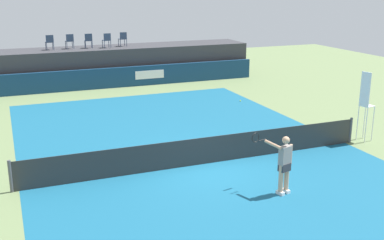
{
  "coord_description": "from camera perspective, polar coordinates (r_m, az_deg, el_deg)",
  "views": [
    {
      "loc": [
        -6.05,
        -14.08,
        5.96
      ],
      "look_at": [
        0.37,
        2.0,
        1.0
      ],
      "focal_mm": 44.51,
      "sensor_mm": 36.0,
      "label": 1
    }
  ],
  "objects": [
    {
      "name": "ground_plane",
      "position": [
        19.07,
        -2.15,
        -2.23
      ],
      "size": [
        48.0,
        48.0,
        0.0
      ],
      "primitive_type": "plane",
      "color": "#6B7F51"
    },
    {
      "name": "court_inner",
      "position": [
        16.44,
        1.39,
        -5.27
      ],
      "size": [
        12.0,
        22.0,
        0.0
      ],
      "primitive_type": "cube",
      "color": "#16597A",
      "rests_on": "ground"
    },
    {
      "name": "sponsor_wall",
      "position": [
        28.74,
        -9.24,
        5.03
      ],
      "size": [
        18.0,
        0.22,
        1.2
      ],
      "color": "navy",
      "rests_on": "ground"
    },
    {
      "name": "spectator_platform",
      "position": [
        30.38,
        -10.06,
        6.54
      ],
      "size": [
        18.0,
        2.8,
        2.2
      ],
      "primitive_type": "cube",
      "color": "#38383D",
      "rests_on": "ground"
    },
    {
      "name": "spectator_chair_far_left",
      "position": [
        29.6,
        -16.7,
        8.99
      ],
      "size": [
        0.46,
        0.46,
        0.89
      ],
      "color": "#2D3D56",
      "rests_on": "spectator_platform"
    },
    {
      "name": "spectator_chair_left",
      "position": [
        29.8,
        -14.46,
        9.2
      ],
      "size": [
        0.47,
        0.47,
        0.89
      ],
      "color": "#2D3D56",
      "rests_on": "spectator_platform"
    },
    {
      "name": "spectator_chair_center",
      "position": [
        29.85,
        -12.3,
        9.34
      ],
      "size": [
        0.47,
        0.47,
        0.89
      ],
      "color": "#2D3D56",
      "rests_on": "spectator_platform"
    },
    {
      "name": "spectator_chair_right",
      "position": [
        29.81,
        -10.18,
        9.45
      ],
      "size": [
        0.48,
        0.48,
        0.89
      ],
      "color": "#2D3D56",
      "rests_on": "spectator_platform"
    },
    {
      "name": "spectator_chair_far_right",
      "position": [
        30.37,
        -8.3,
        9.65
      ],
      "size": [
        0.47,
        0.47,
        0.89
      ],
      "color": "#2D3D56",
      "rests_on": "spectator_platform"
    },
    {
      "name": "umpire_chair",
      "position": [
        19.53,
        20.09,
        2.06
      ],
      "size": [
        0.51,
        0.51,
        2.76
      ],
      "color": "white",
      "rests_on": "ground"
    },
    {
      "name": "tennis_net",
      "position": [
        16.27,
        1.4,
        -3.71
      ],
      "size": [
        12.4,
        0.02,
        0.95
      ],
      "primitive_type": "cube",
      "color": "#2D2D2D",
      "rests_on": "ground"
    },
    {
      "name": "net_post_near",
      "position": [
        15.1,
        -20.93,
        -6.32
      ],
      "size": [
        0.1,
        0.1,
        1.0
      ],
      "primitive_type": "cylinder",
      "color": "#4C4C51",
      "rests_on": "ground"
    },
    {
      "name": "net_post_far",
      "position": [
        19.44,
        18.46,
        -1.17
      ],
      "size": [
        0.1,
        0.1,
        1.0
      ],
      "primitive_type": "cylinder",
      "color": "#4C4C51",
      "rests_on": "ground"
    },
    {
      "name": "tennis_player",
      "position": [
        14.12,
        10.93,
        -5.06
      ],
      "size": [
        0.92,
        1.11,
        1.77
      ],
      "color": "white",
      "rests_on": "court_inner"
    },
    {
      "name": "tennis_ball",
      "position": [
        25.2,
        5.81,
        2.31
      ],
      "size": [
        0.07,
        0.07,
        0.07
      ],
      "primitive_type": "sphere",
      "color": "#D8EA33",
      "rests_on": "court_inner"
    }
  ]
}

